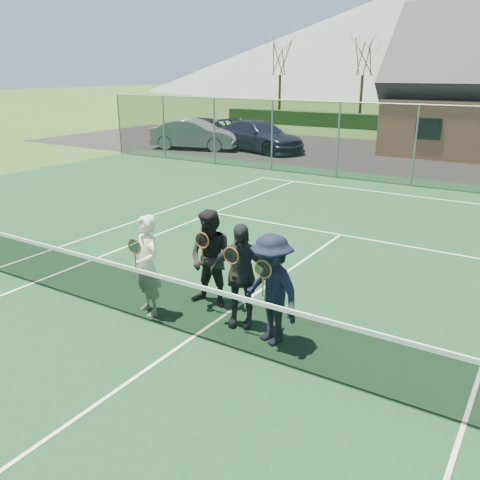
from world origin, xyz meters
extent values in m
plane|color=#2C4D1B|center=(0.00, 20.00, 0.00)|extent=(220.00, 220.00, 0.00)
cube|color=#14381E|center=(0.00, 0.00, 0.01)|extent=(30.00, 30.00, 0.02)
cube|color=black|center=(-4.00, 20.00, 0.01)|extent=(40.00, 12.00, 0.01)
cone|color=#576960|center=(-25.00, 95.00, 9.00)|extent=(110.00, 110.00, 18.00)
imported|color=black|center=(-13.85, 19.46, 0.79)|extent=(4.81, 2.42, 1.57)
imported|color=gray|center=(-12.69, 16.91, 0.81)|extent=(5.20, 3.01, 1.62)
imported|color=black|center=(-9.37, 18.20, 0.80)|extent=(5.91, 3.61, 1.60)
cube|color=white|center=(0.00, 11.88, 0.03)|extent=(10.97, 0.06, 0.01)
cube|color=white|center=(-4.12, 0.00, 0.03)|extent=(0.06, 23.77, 0.01)
cube|color=white|center=(4.12, 0.00, 0.03)|extent=(0.06, 23.77, 0.01)
cube|color=white|center=(0.00, 6.40, 0.03)|extent=(8.23, 0.06, 0.01)
cube|color=white|center=(0.00, 0.00, 0.03)|extent=(0.06, 12.80, 0.01)
cube|color=black|center=(0.00, 0.00, 0.48)|extent=(11.60, 0.02, 0.88)
cube|color=white|center=(0.00, 0.00, 0.93)|extent=(11.60, 0.03, 0.07)
cylinder|color=slate|center=(-15.00, 13.50, 1.50)|extent=(0.07, 0.07, 3.00)
cylinder|color=slate|center=(-12.00, 13.50, 1.50)|extent=(0.07, 0.07, 3.00)
cylinder|color=slate|center=(-9.00, 13.50, 1.50)|extent=(0.07, 0.07, 3.00)
cylinder|color=slate|center=(-6.00, 13.50, 1.50)|extent=(0.07, 0.07, 3.00)
cylinder|color=slate|center=(-3.00, 13.50, 1.50)|extent=(0.07, 0.07, 3.00)
cylinder|color=slate|center=(0.00, 13.50, 1.50)|extent=(0.07, 0.07, 3.00)
cube|color=black|center=(0.00, 13.50, 1.50)|extent=(30.00, 0.03, 3.00)
cylinder|color=slate|center=(0.00, 13.50, 3.00)|extent=(30.00, 0.04, 0.04)
cube|color=black|center=(-1.00, 19.98, 1.50)|extent=(1.20, 0.06, 1.00)
cylinder|color=#372014|center=(-16.00, 33.00, 1.93)|extent=(0.22, 0.22, 3.85)
cylinder|color=#362013|center=(-9.00, 33.00, 1.93)|extent=(0.22, 0.22, 3.85)
imported|color=white|center=(-1.21, 0.28, 0.92)|extent=(0.77, 0.65, 1.80)
torus|color=brown|center=(-1.21, 0.01, 1.35)|extent=(0.29, 0.02, 0.29)
cylinder|color=black|center=(-1.21, 0.01, 1.35)|extent=(0.25, 0.00, 0.25)
cylinder|color=brown|center=(-1.21, 0.01, 1.07)|extent=(0.03, 0.03, 0.32)
imported|color=black|center=(-0.45, 1.15, 0.92)|extent=(0.92, 0.75, 1.80)
torus|color=brown|center=(-0.45, 0.88, 1.35)|extent=(0.29, 0.02, 0.29)
cylinder|color=black|center=(-0.45, 0.88, 1.35)|extent=(0.25, 0.00, 0.25)
cylinder|color=brown|center=(-0.45, 0.88, 1.07)|extent=(0.03, 0.03, 0.32)
imported|color=#242529|center=(0.40, 0.77, 0.92)|extent=(1.14, 0.77, 1.80)
torus|color=brown|center=(0.40, 0.50, 1.35)|extent=(0.29, 0.02, 0.29)
cylinder|color=black|center=(0.40, 0.50, 1.35)|extent=(0.25, 0.00, 0.25)
cylinder|color=brown|center=(0.40, 0.50, 1.07)|extent=(0.03, 0.03, 0.32)
imported|color=black|center=(1.12, 0.54, 0.92)|extent=(1.33, 1.06, 1.80)
torus|color=brown|center=(1.12, 0.27, 1.35)|extent=(0.29, 0.02, 0.29)
cylinder|color=black|center=(1.12, 0.27, 1.35)|extent=(0.25, 0.00, 0.25)
cylinder|color=brown|center=(1.12, 0.27, 1.07)|extent=(0.03, 0.03, 0.32)
camera|label=1|loc=(4.55, -5.83, 4.14)|focal=38.00mm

